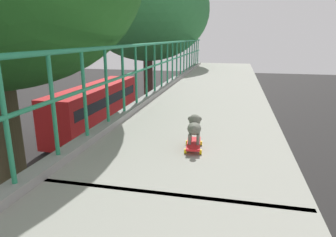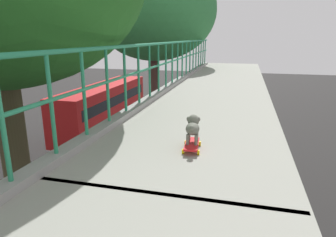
{
  "view_description": "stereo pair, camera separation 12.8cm",
  "coord_description": "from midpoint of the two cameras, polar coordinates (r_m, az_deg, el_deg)",
  "views": [
    {
      "loc": [
        1.55,
        -1.32,
        6.89
      ],
      "look_at": [
        0.66,
        2.63,
        5.78
      ],
      "focal_mm": 31.83,
      "sensor_mm": 36.0,
      "label": 1
    },
    {
      "loc": [
        1.67,
        -1.29,
        6.89
      ],
      "look_at": [
        0.66,
        2.63,
        5.78
      ],
      "focal_mm": 31.83,
      "sensor_mm": 36.0,
      "label": 2
    }
  ],
  "objects": [
    {
      "name": "small_dog",
      "position": [
        3.58,
        5.8,
        -1.49
      ],
      "size": [
        0.19,
        0.37,
        0.32
      ],
      "color": "#64675A",
      "rests_on": "toy_skateboard"
    },
    {
      "name": "city_bus",
      "position": [
        23.11,
        -11.97,
        2.61
      ],
      "size": [
        2.51,
        11.32,
        3.39
      ],
      "color": "#B1191A",
      "rests_on": "ground"
    },
    {
      "name": "toy_skateboard",
      "position": [
        3.59,
        5.6,
        -4.98
      ],
      "size": [
        0.23,
        0.46,
        0.08
      ],
      "color": "red",
      "rests_on": "overpass_deck"
    },
    {
      "name": "roadside_tree_far",
      "position": [
        14.36,
        -2.39,
        19.85
      ],
      "size": [
        5.65,
        5.65,
        10.31
      ],
      "color": "#54322E",
      "rests_on": "ground"
    }
  ]
}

